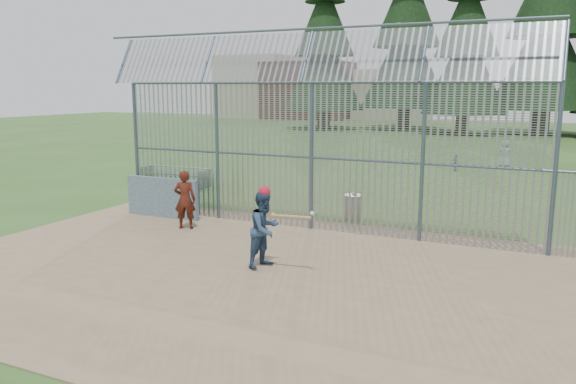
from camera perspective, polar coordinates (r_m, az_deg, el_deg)
The scene contains 13 objects.
ground at distance 12.60m, azimuth -3.89°, elevation -7.34°, with size 120.00×120.00×0.00m, color #2D511E.
dirt_infield at distance 12.18m, azimuth -5.04°, elevation -7.94°, with size 14.00×10.00×0.02m, color #756047.
dugout_wall at distance 17.27m, azimuth -12.66°, elevation -0.54°, with size 2.50×0.12×1.20m, color #38566B.
batter at distance 12.16m, azimuth -2.38°, elevation -3.79°, with size 0.81×0.63×1.67m, color navy.
onlooker at distance 15.69m, azimuth -10.43°, elevation -0.76°, with size 0.59×0.39×1.63m, color maroon.
bg_kid_standing at distance 29.38m, azimuth 21.17°, elevation 3.63°, with size 0.67×0.44×1.38m, color gray.
bg_kid_seated at distance 27.54m, azimuth 16.74°, elevation 2.90°, with size 0.49×0.20×0.83m, color slate.
batting_gear at distance 11.90m, azimuth -1.83°, elevation -0.52°, with size 1.36×0.38×0.62m.
trash_can at distance 16.74m, azimuth 6.66°, elevation -1.54°, with size 0.56×0.56×0.82m.
bleacher at distance 22.93m, azimuth -11.43°, elevation 1.67°, with size 3.00×0.95×0.72m.
backstop_fence at distance 14.55m, azimuth 8.91°, elevation 4.49°, with size 20.09×0.81×5.30m.
conifer_row at distance 52.59m, azimuth 21.62°, elevation 17.45°, with size 38.48×12.26×20.20m.
distant_buildings at distance 72.98m, azimuth 1.67°, elevation 10.33°, with size 26.50×10.50×8.00m.
Camera 1 is at (5.84, -10.47, 3.86)m, focal length 35.00 mm.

